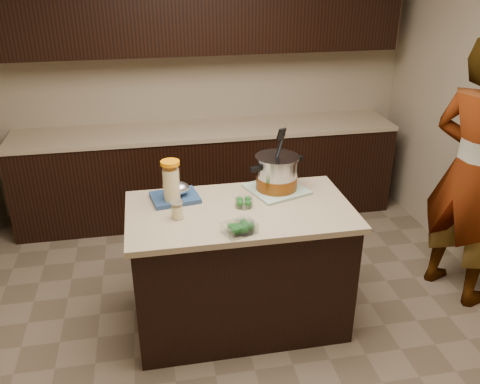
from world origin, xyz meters
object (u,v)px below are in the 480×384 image
(island, at_px, (240,267))
(stock_pot, at_px, (277,175))
(person, at_px, (474,174))
(lemonade_pitcher, at_px, (171,184))

(island, distance_m, stock_pot, 0.68)
(stock_pot, xyz_separation_m, person, (1.40, -0.16, -0.04))
(island, height_order, person, person)
(stock_pot, relative_size, person, 0.22)
(lemonade_pitcher, bearing_deg, stock_pot, 5.24)
(stock_pot, bearing_deg, lemonade_pitcher, 164.39)
(lemonade_pitcher, bearing_deg, person, -2.56)
(lemonade_pitcher, relative_size, person, 0.15)
(stock_pot, relative_size, lemonade_pitcher, 1.44)
(island, distance_m, lemonade_pitcher, 0.74)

